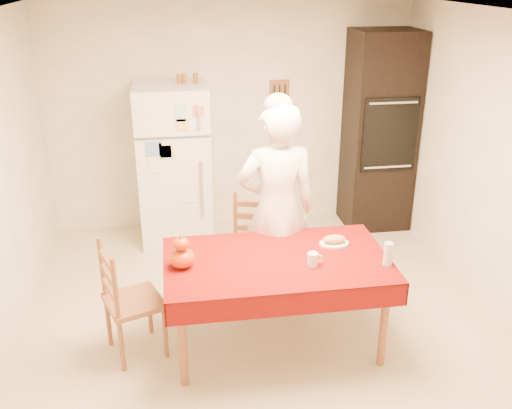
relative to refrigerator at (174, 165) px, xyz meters
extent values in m
plane|color=#BEAE89|center=(0.65, -1.88, -0.85)|extent=(4.50, 4.50, 0.00)
cube|color=white|center=(0.65, 0.37, 0.40)|extent=(4.00, 0.02, 2.50)
cube|color=white|center=(0.65, -4.13, 0.40)|extent=(4.00, 0.02, 2.50)
cube|color=white|center=(2.65, -1.88, 0.40)|extent=(0.02, 4.50, 2.50)
cube|color=white|center=(0.65, -1.88, 1.65)|extent=(4.00, 4.50, 0.02)
cube|color=brown|center=(1.20, 0.36, 0.65)|extent=(0.22, 0.02, 0.30)
cube|color=white|center=(0.00, 0.00, 0.00)|extent=(0.75, 0.70, 1.70)
cube|color=silver|center=(0.26, -0.37, 0.60)|extent=(0.03, 0.03, 0.25)
cube|color=silver|center=(0.26, -0.37, -0.15)|extent=(0.03, 0.03, 0.60)
cube|color=black|center=(2.28, 0.05, 0.25)|extent=(0.70, 0.60, 2.20)
cube|color=black|center=(2.28, -0.26, 0.30)|extent=(0.59, 0.02, 0.80)
cylinder|color=brown|center=(-0.02, -2.47, -0.50)|extent=(0.06, 0.06, 0.71)
cylinder|color=brown|center=(-0.02, -1.69, -0.50)|extent=(0.06, 0.06, 0.71)
cylinder|color=brown|center=(1.46, -2.47, -0.50)|extent=(0.06, 0.06, 0.71)
cylinder|color=brown|center=(1.46, -1.69, -0.50)|extent=(0.06, 0.06, 0.71)
cube|color=brown|center=(0.72, -2.08, -0.12)|extent=(1.60, 0.90, 0.04)
cube|color=#5B0705|center=(0.72, -2.08, -0.09)|extent=(1.70, 1.00, 0.01)
cylinder|color=brown|center=(0.42, -1.46, -0.64)|extent=(0.04, 0.04, 0.43)
cylinder|color=brown|center=(0.51, -1.13, -0.64)|extent=(0.04, 0.04, 0.43)
cylinder|color=brown|center=(0.76, -1.56, -0.64)|extent=(0.04, 0.04, 0.43)
cylinder|color=brown|center=(0.86, -1.24, -0.64)|extent=(0.04, 0.04, 0.43)
cube|color=brown|center=(0.64, -1.35, -0.40)|extent=(0.52, 0.50, 0.04)
cube|color=brown|center=(0.69, -1.19, -0.15)|extent=(0.35, 0.13, 0.50)
cylinder|color=brown|center=(-0.15, -2.13, -0.64)|extent=(0.04, 0.04, 0.43)
cylinder|color=brown|center=(-0.47, -2.25, -0.64)|extent=(0.04, 0.04, 0.43)
cylinder|color=brown|center=(-0.27, -1.79, -0.64)|extent=(0.04, 0.04, 0.43)
cylinder|color=brown|center=(-0.59, -1.91, -0.64)|extent=(0.04, 0.04, 0.43)
cube|color=brown|center=(-0.37, -2.02, -0.40)|extent=(0.52, 0.53, 0.04)
cube|color=brown|center=(-0.53, -2.08, -0.15)|extent=(0.15, 0.35, 0.50)
imported|color=white|center=(0.82, -1.54, 0.07)|extent=(0.68, 0.45, 1.85)
cylinder|color=silver|center=(0.96, -2.22, -0.04)|extent=(0.08, 0.08, 0.10)
ellipsoid|color=#CD5104|center=(0.01, -2.10, -0.02)|extent=(0.19, 0.19, 0.14)
ellipsoid|color=#E03F05|center=(0.01, -2.10, 0.10)|extent=(0.12, 0.12, 0.09)
cylinder|color=silver|center=(1.51, -2.29, 0.00)|extent=(0.07, 0.07, 0.18)
cylinder|color=white|center=(1.21, -1.92, -0.08)|extent=(0.24, 0.24, 0.02)
ellipsoid|color=#96784A|center=(1.21, -1.92, -0.04)|extent=(0.18, 0.10, 0.06)
cylinder|color=#8F511A|center=(0.10, 0.05, 0.90)|extent=(0.05, 0.05, 0.10)
cylinder|color=brown|center=(0.15, 0.05, 0.90)|extent=(0.05, 0.05, 0.10)
cylinder|color=brown|center=(0.27, 0.05, 0.90)|extent=(0.05, 0.05, 0.10)
camera|label=1|loc=(-0.02, -5.82, 1.96)|focal=40.00mm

